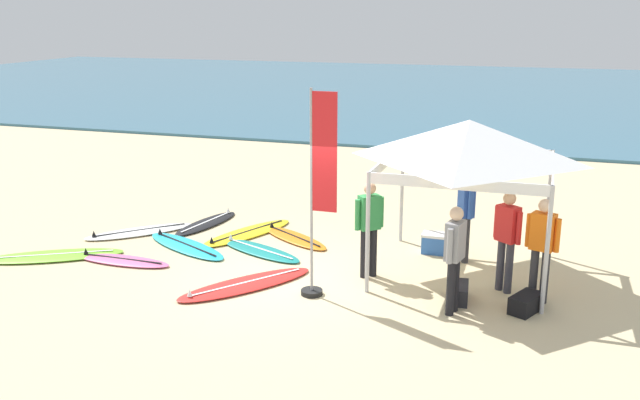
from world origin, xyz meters
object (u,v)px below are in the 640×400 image
Objects in this scene: canopy_tent at (469,141)px; person_grey at (455,253)px; surfboard_lime at (53,256)px; person_blue at (466,210)px; surfboard_cyan at (186,246)px; gear_bag_near_tent at (526,303)px; cooler_box at (435,243)px; person_orange at (542,243)px; banner_flag at (318,203)px; surfboard_orange at (294,237)px; surfboard_white at (139,231)px; surfboard_yellow at (248,233)px; gear_bag_by_pole at (458,292)px; surfboard_black at (207,223)px; surfboard_pink at (122,260)px; surfboard_teal at (260,250)px; person_red at (507,235)px; person_green at (369,223)px; surfboard_red at (246,284)px.

canopy_tent reaches higher than person_grey.
person_grey is at bearing -1.20° from surfboard_lime.
surfboard_cyan is at bearing -170.04° from person_blue.
gear_bag_near_tent is 1.20× the size of cooler_box.
surfboard_lime is 8.64m from gear_bag_near_tent.
surfboard_cyan is 1.35× the size of person_orange.
person_blue is 3.22m from banner_flag.
person_blue is (-1.36, 1.53, 0.00)m from person_orange.
person_grey is 2.87m from cooler_box.
cooler_box is (2.87, 0.07, 0.16)m from surfboard_orange.
surfboard_yellow is at bearing 15.81° from surfboard_white.
surfboard_white and surfboard_cyan have the same top height.
surfboard_orange is 3.32m from banner_flag.
person_blue is at bearing 94.10° from gear_bag_by_pole.
gear_bag_by_pole is at bearing -23.08° from surfboard_black.
surfboard_black is (1.07, 0.97, 0.00)m from surfboard_white.
cooler_box is (-0.62, 0.88, -2.19)m from canopy_tent.
gear_bag_by_pole is at bearing -12.23° from surfboard_white.
surfboard_pink is 4.27m from banner_flag.
surfboard_orange is 3.23× the size of gear_bag_by_pole.
surfboard_pink is at bearing -99.52° from surfboard_black.
person_orange reaches higher than surfboard_yellow.
surfboard_yellow is 5.08m from gear_bag_by_pole.
person_red is (4.63, -0.54, 0.95)m from surfboard_teal.
banner_flag is at bearing -1.60° from surfboard_lime.
person_orange is at bearing -25.74° from person_red.
cooler_box is at bearing 136.98° from person_orange.
surfboard_white is 5.35m from person_green.
person_red is 1.25m from gear_bag_by_pole.
surfboard_black is at bearing 140.24° from banner_flag.
surfboard_cyan is at bearing 176.90° from person_red.
cooler_box is (-1.94, 1.81, -0.79)m from person_orange.
gear_bag_by_pole is (2.21, 0.49, -1.43)m from banner_flag.
surfboard_orange is at bearing 143.70° from person_grey.
person_grey is at bearing -15.13° from surfboard_cyan.
surfboard_orange is 3.88× the size of cooler_box.
surfboard_white is 1.97m from surfboard_lime.
person_red is (0.77, -0.66, -1.40)m from canopy_tent.
surfboard_lime is 1.26× the size of surfboard_black.
surfboard_teal is (2.86, -0.31, 0.00)m from surfboard_white.
surfboard_cyan is at bearing -171.98° from surfboard_teal.
surfboard_black is 0.89× the size of surfboard_cyan.
person_green reaches higher than surfboard_teal.
surfboard_cyan is at bearing 56.17° from surfboard_pink.
person_red is 0.50× the size of banner_flag.
surfboard_teal is 1.24× the size of person_red.
cooler_box is (2.80, 2.68, 0.16)m from surfboard_red.
surfboard_pink and surfboard_orange have the same top height.
surfboard_yellow is (1.56, 2.24, -0.00)m from surfboard_pink.
surfboard_white is 0.89× the size of surfboard_cyan.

